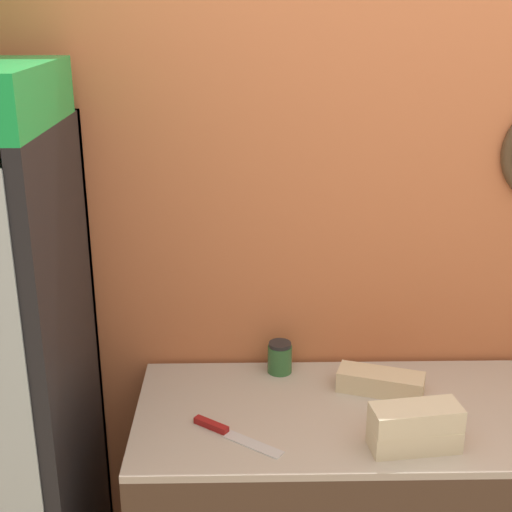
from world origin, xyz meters
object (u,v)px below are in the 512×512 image
at_px(sandwich_stack_bottom, 414,438).
at_px(sandwich_stack_middle, 416,417).
at_px(condiment_jar, 280,357).
at_px(sandwich_flat_left, 381,382).
at_px(chefs_knife, 225,431).

distance_m(sandwich_stack_bottom, sandwich_stack_middle, 0.07).
bearing_deg(sandwich_stack_bottom, sandwich_stack_middle, 0.00).
xyz_separation_m(sandwich_stack_bottom, condiment_jar, (-0.39, 0.49, 0.02)).
relative_size(sandwich_flat_left, chefs_knife, 1.10).
bearing_deg(condiment_jar, chefs_knife, -116.06).
bearing_deg(chefs_knife, sandwich_stack_bottom, -8.60).
height_order(sandwich_flat_left, chefs_knife, sandwich_flat_left).
distance_m(chefs_knife, condiment_jar, 0.45).
distance_m(sandwich_stack_middle, chefs_knife, 0.61).
bearing_deg(sandwich_flat_left, sandwich_stack_middle, -83.02).
relative_size(sandwich_stack_middle, chefs_knife, 0.99).
bearing_deg(sandwich_flat_left, chefs_knife, -155.38).
distance_m(sandwich_stack_middle, sandwich_flat_left, 0.35).
height_order(sandwich_stack_bottom, condiment_jar, condiment_jar).
relative_size(sandwich_stack_bottom, sandwich_stack_middle, 0.99).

